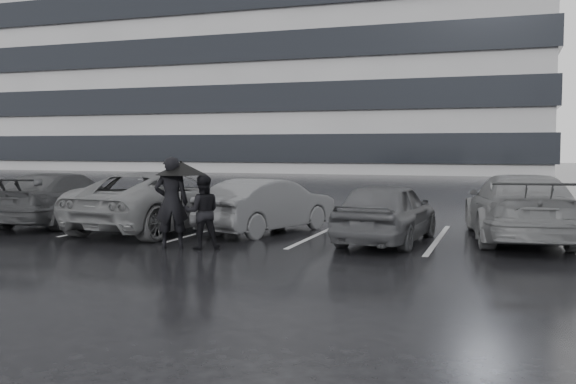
% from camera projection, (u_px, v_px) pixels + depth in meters
% --- Properties ---
extents(ground, '(160.00, 160.00, 0.00)m').
position_uv_depth(ground, '(258.00, 248.00, 13.26)').
color(ground, black).
rests_on(ground, ground).
extents(office_building, '(61.00, 26.00, 29.00)m').
position_uv_depth(office_building, '(229.00, 26.00, 64.67)').
color(office_building, '#969598').
rests_on(office_building, ground).
extents(car_main, '(1.91, 4.08, 1.35)m').
position_uv_depth(car_main, '(387.00, 212.00, 13.96)').
color(car_main, black).
rests_on(car_main, ground).
extents(car_west_a, '(2.60, 4.20, 1.31)m').
position_uv_depth(car_west_a, '(268.00, 206.00, 15.69)').
color(car_west_a, '#323235').
rests_on(car_west_a, ground).
extents(car_west_b, '(2.96, 5.52, 1.48)m').
position_uv_depth(car_west_b, '(162.00, 201.00, 16.14)').
color(car_west_b, '#4A4A4D').
rests_on(car_west_b, ground).
extents(car_west_c, '(2.37, 4.96, 1.39)m').
position_uv_depth(car_west_c, '(63.00, 198.00, 17.36)').
color(car_west_c, black).
rests_on(car_west_c, ground).
extents(car_east, '(2.73, 5.36, 1.49)m').
position_uv_depth(car_east, '(519.00, 207.00, 14.28)').
color(car_east, '#4A4A4D').
rests_on(car_east, ground).
extents(pedestrian_left, '(0.82, 0.71, 1.89)m').
position_uv_depth(pedestrian_left, '(171.00, 202.00, 13.18)').
color(pedestrian_left, black).
rests_on(pedestrian_left, ground).
extents(pedestrian_right, '(0.92, 0.86, 1.51)m').
position_uv_depth(pedestrian_right, '(202.00, 212.00, 13.09)').
color(pedestrian_right, black).
rests_on(pedestrian_right, ground).
extents(umbrella, '(1.06, 1.06, 1.80)m').
position_uv_depth(umbrella, '(181.00, 168.00, 13.24)').
color(umbrella, black).
rests_on(umbrella, ground).
extents(stall_stripes, '(19.72, 5.00, 0.00)m').
position_uv_depth(stall_stripes, '(265.00, 231.00, 15.88)').
color(stall_stripes, '#ADADB0').
rests_on(stall_stripes, ground).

